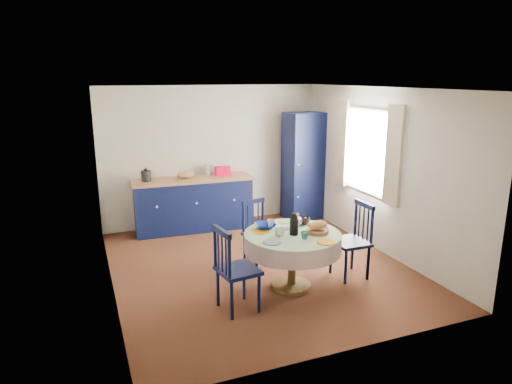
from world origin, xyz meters
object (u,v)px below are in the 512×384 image
pantry_cabinet (304,166)px  cobalt_bowl (265,226)px  mug_a (279,232)px  chair_far (258,232)px  chair_left (235,269)px  mug_c (305,221)px  mug_d (271,224)px  mug_b (305,235)px  dining_table (293,242)px  chair_right (353,240)px  kitchen_counter (193,203)px

pantry_cabinet → cobalt_bowl: pantry_cabinet is taller
mug_a → chair_far: bearing=84.1°
chair_far → mug_a: size_ratio=7.09×
chair_left → mug_c: 1.33m
chair_far → mug_a: bearing=-108.5°
mug_a → cobalt_bowl: mug_a is taller
mug_d → mug_b: bearing=-69.5°
dining_table → chair_left: chair_left is taller
chair_left → chair_far: size_ratio=1.10×
dining_table → chair_right: bearing=1.2°
chair_far → cobalt_bowl: (-0.15, -0.61, 0.30)m
dining_table → mug_a: 0.27m
chair_left → mug_d: bearing=-57.9°
kitchen_counter → mug_c: (0.92, -2.48, 0.31)m
kitchen_counter → chair_right: kitchen_counter is taller
chair_right → cobalt_bowl: bearing=-104.0°
mug_d → pantry_cabinet: bearing=54.3°
pantry_cabinet → chair_left: (-2.38, -2.92, -0.49)m
mug_b → chair_far: bearing=97.1°
dining_table → cobalt_bowl: dining_table is taller
pantry_cabinet → chair_right: bearing=-108.0°
kitchen_counter → chair_right: 3.12m
chair_left → chair_right: bearing=-88.1°
chair_far → mug_b: (0.14, -1.14, 0.32)m
chair_right → mug_b: 0.95m
chair_far → chair_right: 1.35m
chair_right → cobalt_bowl: size_ratio=3.74×
kitchen_counter → mug_b: 3.06m
chair_right → mug_c: chair_right is taller
chair_right → mug_c: bearing=-112.0°
chair_left → cobalt_bowl: size_ratio=3.71×
chair_far → cobalt_bowl: bearing=-117.0°
chair_left → mug_a: chair_left is taller
chair_right → mug_a: chair_right is taller
mug_a → mug_b: size_ratio=1.34×
cobalt_bowl → chair_far: bearing=75.7°
pantry_cabinet → dining_table: pantry_cabinet is taller
chair_far → mug_a: (-0.10, -0.93, 0.32)m
kitchen_counter → chair_left: kitchen_counter is taller
chair_far → chair_right: bearing=-53.8°
pantry_cabinet → mug_b: size_ratio=20.55×
mug_b → cobalt_bowl: size_ratio=0.35×
dining_table → mug_b: (0.04, -0.24, 0.17)m
pantry_cabinet → chair_right: (-0.59, -2.61, -0.48)m
chair_far → mug_b: chair_far is taller
chair_left → chair_far: chair_left is taller
cobalt_bowl → mug_c: bearing=-4.1°
dining_table → mug_b: size_ratio=12.52×
dining_table → mug_c: (0.30, 0.26, 0.17)m
pantry_cabinet → chair_right: 2.72m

